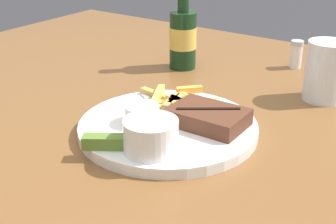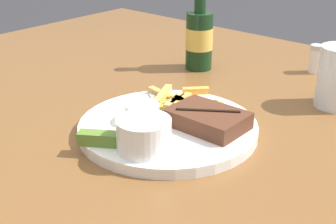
% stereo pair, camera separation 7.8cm
% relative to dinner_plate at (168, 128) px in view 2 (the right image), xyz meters
% --- Properties ---
extents(dining_table, '(1.60, 1.31, 0.76)m').
position_rel_dinner_plate_xyz_m(dining_table, '(0.00, 0.00, -0.07)').
color(dining_table, brown).
rests_on(dining_table, ground_plane).
extents(dinner_plate, '(0.30, 0.30, 0.02)m').
position_rel_dinner_plate_xyz_m(dinner_plate, '(0.00, 0.00, 0.00)').
color(dinner_plate, white).
rests_on(dinner_plate, dining_table).
extents(steak_portion, '(0.12, 0.09, 0.03)m').
position_rel_dinner_plate_xyz_m(steak_portion, '(0.06, 0.03, 0.02)').
color(steak_portion, '#512D1E').
rests_on(steak_portion, dinner_plate).
extents(fries_pile, '(0.16, 0.12, 0.02)m').
position_rel_dinner_plate_xyz_m(fries_pile, '(-0.03, 0.07, 0.02)').
color(fries_pile, gold).
rests_on(fries_pile, dinner_plate).
extents(coleslaw_cup, '(0.08, 0.08, 0.05)m').
position_rel_dinner_plate_xyz_m(coleslaw_cup, '(0.03, -0.09, 0.04)').
color(coleslaw_cup, white).
rests_on(coleslaw_cup, dinner_plate).
extents(dipping_sauce_cup, '(0.06, 0.06, 0.03)m').
position_rel_dinner_plate_xyz_m(dipping_sauce_cup, '(-0.04, -0.02, 0.03)').
color(dipping_sauce_cup, silver).
rests_on(dipping_sauce_cup, dinner_plate).
extents(pickle_spear, '(0.08, 0.06, 0.02)m').
position_rel_dinner_plate_xyz_m(pickle_spear, '(-0.02, -0.12, 0.02)').
color(pickle_spear, '#567A2D').
rests_on(pickle_spear, dinner_plate).
extents(fork_utensil, '(0.12, 0.09, 0.00)m').
position_rel_dinner_plate_xyz_m(fork_utensil, '(-0.07, 0.05, 0.01)').
color(fork_utensil, '#B7B7BC').
rests_on(fork_utensil, dinner_plate).
extents(knife_utensil, '(0.09, 0.15, 0.01)m').
position_rel_dinner_plate_xyz_m(knife_utensil, '(0.03, 0.03, 0.01)').
color(knife_utensil, '#B7B7BC').
rests_on(knife_utensil, dinner_plate).
extents(beer_bottle, '(0.06, 0.06, 0.21)m').
position_rel_dinner_plate_xyz_m(beer_bottle, '(-0.17, 0.30, 0.07)').
color(beer_bottle, '#143319').
rests_on(beer_bottle, dining_table).
extents(salt_shaker, '(0.03, 0.03, 0.07)m').
position_rel_dinner_plate_xyz_m(salt_shaker, '(0.05, 0.45, 0.02)').
color(salt_shaker, white).
rests_on(salt_shaker, dining_table).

